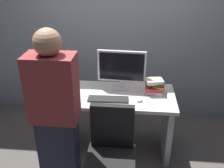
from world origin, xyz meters
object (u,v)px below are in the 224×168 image
object	(u,v)px
keyboard	(108,99)
cup_near_keyboard	(67,96)
desk	(112,112)
monitor	(122,68)
mouse	(139,99)
office_chair	(111,161)
book_stack	(155,86)
person_at_desk	(56,120)

from	to	relation	value
keyboard	cup_near_keyboard	size ratio (longest dim) A/B	4.16
desk	monitor	size ratio (longest dim) A/B	2.54
monitor	mouse	bearing A→B (deg)	-51.48
office_chair	keyboard	world-z (taller)	office_chair
monitor	book_stack	bearing A→B (deg)	-11.14
office_chair	cup_near_keyboard	size ratio (longest dim) A/B	9.10
person_at_desk	cup_near_keyboard	size ratio (longest dim) A/B	15.87
person_at_desk	mouse	bearing A→B (deg)	38.40
monitor	keyboard	bearing A→B (deg)	-113.30
cup_near_keyboard	keyboard	bearing A→B (deg)	5.38
person_at_desk	cup_near_keyboard	xyz separation A→B (m)	(-0.03, 0.51, -0.04)
cup_near_keyboard	book_stack	xyz separation A→B (m)	(0.93, 0.25, 0.03)
desk	mouse	distance (m)	0.40
office_chair	person_at_desk	size ratio (longest dim) A/B	0.57
keyboard	book_stack	size ratio (longest dim) A/B	1.88
desk	book_stack	size ratio (longest dim) A/B	6.00
person_at_desk	cup_near_keyboard	distance (m)	0.52
person_at_desk	mouse	world-z (taller)	person_at_desk
keyboard	cup_near_keyboard	bearing A→B (deg)	-176.06
monitor	book_stack	distance (m)	0.42
office_chair	book_stack	bearing A→B (deg)	61.95
monitor	cup_near_keyboard	world-z (taller)	monitor
keyboard	mouse	bearing A→B (deg)	2.07
office_chair	book_stack	size ratio (longest dim) A/B	4.10
person_at_desk	mouse	size ratio (longest dim) A/B	16.39
mouse	person_at_desk	bearing A→B (deg)	-141.60
person_at_desk	book_stack	size ratio (longest dim) A/B	7.15
keyboard	office_chair	bearing A→B (deg)	-82.87
cup_near_keyboard	book_stack	bearing A→B (deg)	14.95
monitor	keyboard	size ratio (longest dim) A/B	1.26
office_chair	person_at_desk	world-z (taller)	person_at_desk
desk	cup_near_keyboard	size ratio (longest dim) A/B	13.32
office_chair	monitor	size ratio (longest dim) A/B	1.74
person_at_desk	book_stack	distance (m)	1.17
keyboard	mouse	world-z (taller)	mouse
keyboard	cup_near_keyboard	xyz separation A→B (m)	(-0.43, -0.04, 0.04)
mouse	cup_near_keyboard	bearing A→B (deg)	-175.44
office_chair	cup_near_keyboard	xyz separation A→B (m)	(-0.51, 0.53, 0.37)
person_at_desk	monitor	distance (m)	0.99
monitor	mouse	size ratio (longest dim) A/B	5.41
book_stack	monitor	bearing A→B (deg)	168.86
desk	person_at_desk	xyz separation A→B (m)	(-0.43, -0.69, 0.33)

